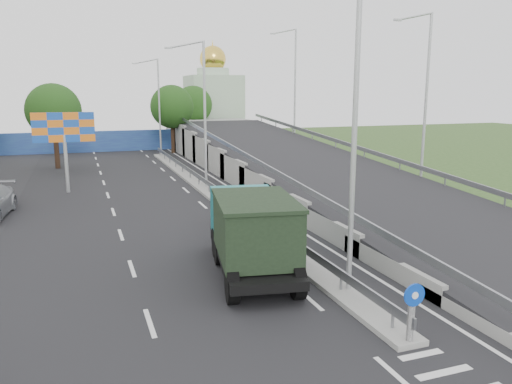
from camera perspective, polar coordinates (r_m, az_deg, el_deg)
name	(u,v)px	position (r m, az deg, el deg)	size (l,w,h in m)	color
road_surface	(177,211)	(29.48, -9.06, -2.20)	(26.00, 90.00, 0.04)	black
median	(209,193)	(33.90, -5.36, -0.15)	(1.00, 44.00, 0.20)	gray
overpass_ramp	(310,164)	(36.18, 6.19, 3.22)	(10.00, 50.00, 3.50)	gray
median_guardrail	(209,184)	(33.78, -5.38, 0.93)	(0.09, 44.00, 0.71)	gray
sign_bollard	(412,312)	(14.45, 17.39, -12.98)	(0.64, 0.23, 1.67)	black
lamp_post_near	(350,125)	(16.48, 10.65, 7.52)	(2.74, 0.18, 10.08)	#B2B5B7
lamp_post_mid	(202,107)	(35.20, -6.18, 9.63)	(2.74, 0.18, 10.08)	#B2B5B7
lamp_post_far	(157,102)	(54.84, -11.21, 10.10)	(2.74, 0.18, 10.08)	#B2B5B7
blue_wall	(115,141)	(60.61, -15.77, 5.63)	(30.00, 0.50, 2.40)	navy
church	(213,103)	(70.60, -4.88, 10.12)	(7.00, 7.00, 13.80)	#B2CCAD
billboard	(64,132)	(36.30, -21.10, 6.42)	(4.00, 0.24, 5.50)	#B2B5B7
tree_left_mid	(53,111)	(48.26, -22.14, 8.59)	(4.80, 4.80, 7.60)	black
tree_median_far	(172,107)	(57.14, -9.59, 9.57)	(4.80, 4.80, 7.60)	black
tree_ramp_far	(193,105)	(64.79, -7.19, 9.84)	(4.80, 4.80, 7.60)	black
dump_truck	(251,229)	(19.05, -0.54, -4.27)	(3.71, 7.40, 3.12)	black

